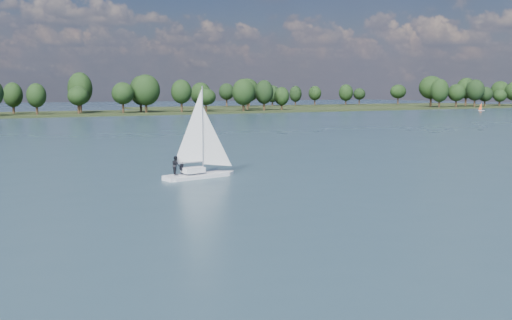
# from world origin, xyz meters

# --- Properties ---
(ground) EXTENTS (700.00, 700.00, 0.00)m
(ground) POSITION_xyz_m (0.00, 100.00, 0.00)
(ground) COLOR #233342
(ground) RESTS_ON ground
(far_shore) EXTENTS (660.00, 40.00, 1.50)m
(far_shore) POSITION_xyz_m (0.00, 212.00, 0.00)
(far_shore) COLOR black
(far_shore) RESTS_ON ground
(far_shore_back) EXTENTS (220.00, 30.00, 1.40)m
(far_shore_back) POSITION_xyz_m (160.00, 260.00, 0.00)
(far_shore_back) COLOR black
(far_shore_back) RESTS_ON ground
(sailboat) EXTENTS (7.75, 3.35, 9.87)m
(sailboat) POSITION_xyz_m (-4.81, 44.96, 2.75)
(sailboat) COLOR silver
(sailboat) RESTS_ON ground
(dinghy_orange) EXTENTS (2.60, 2.25, 3.98)m
(dinghy_orange) POSITION_xyz_m (183.38, 168.33, 0.94)
(dinghy_orange) COLOR silver
(dinghy_orange) RESTS_ON ground
(treeline) EXTENTS (562.06, 73.58, 18.30)m
(treeline) POSITION_xyz_m (0.31, 208.66, 8.14)
(treeline) COLOR black
(treeline) RESTS_ON ground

